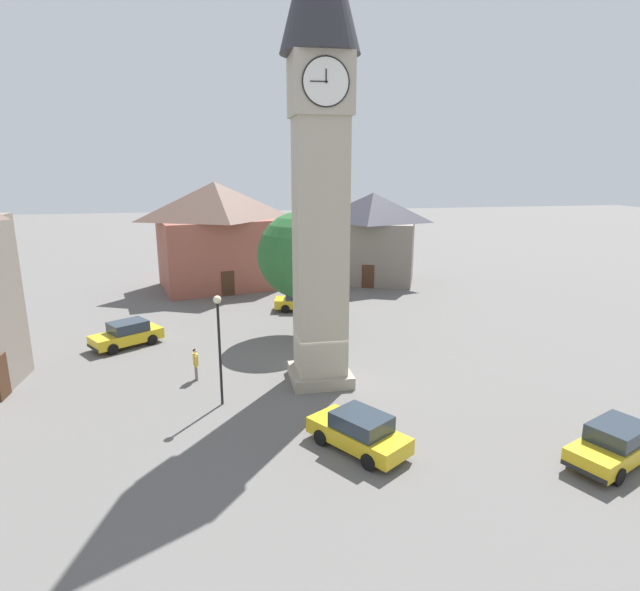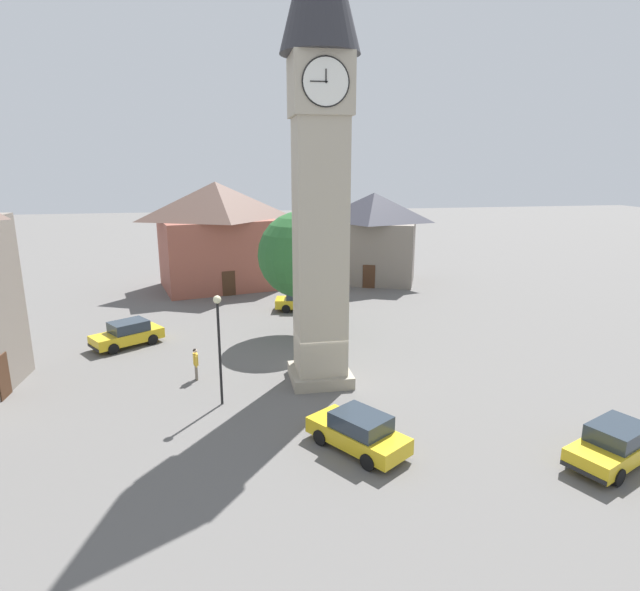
# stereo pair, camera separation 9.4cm
# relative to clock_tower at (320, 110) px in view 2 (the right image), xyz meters

# --- Properties ---
(ground_plane) EXTENTS (200.00, 200.00, 0.00)m
(ground_plane) POSITION_rel_clock_tower_xyz_m (-0.00, -0.00, -13.18)
(ground_plane) COLOR #605E5B
(clock_tower) EXTENTS (3.62, 3.62, 22.47)m
(clock_tower) POSITION_rel_clock_tower_xyz_m (0.00, 0.00, 0.00)
(clock_tower) COLOR gray
(clock_tower) RESTS_ON ground
(car_blue_kerb) EXTENTS (4.46, 3.24, 1.53)m
(car_blue_kerb) POSITION_rel_clock_tower_xyz_m (-9.33, 9.48, -12.41)
(car_blue_kerb) COLOR gold
(car_blue_kerb) RESTS_ON ground
(car_silver_kerb) EXTENTS (4.38, 2.45, 1.53)m
(car_silver_kerb) POSITION_rel_clock_tower_xyz_m (-1.08, -13.28, -12.41)
(car_silver_kerb) COLOR gold
(car_silver_kerb) RESTS_ON ground
(car_red_corner) EXTENTS (4.37, 3.68, 1.53)m
(car_red_corner) POSITION_rel_clock_tower_xyz_m (10.58, -7.29, -12.41)
(car_red_corner) COLOR gold
(car_red_corner) RESTS_ON ground
(car_white_side) EXTENTS (3.71, 4.36, 1.53)m
(car_white_side) POSITION_rel_clock_tower_xyz_m (-0.26, 6.83, -12.41)
(car_white_side) COLOR gold
(car_white_side) RESTS_ON ground
(pedestrian) EXTENTS (0.28, 0.55, 1.69)m
(pedestrian) POSITION_rel_clock_tower_xyz_m (6.24, -1.23, -12.17)
(pedestrian) COLOR #706656
(pedestrian) RESTS_ON ground
(tree) EXTENTS (5.43, 5.43, 7.97)m
(tree) POSITION_rel_clock_tower_xyz_m (-0.16, -7.55, -7.93)
(tree) COLOR brown
(tree) RESTS_ON ground
(building_terrace_right) EXTENTS (9.62, 8.64, 8.24)m
(building_terrace_right) POSITION_rel_clock_tower_xyz_m (-9.08, -22.08, -8.97)
(building_terrace_right) COLOR slate
(building_terrace_right) RESTS_ON ground
(building_corner_back) EXTENTS (11.34, 9.50, 9.30)m
(building_corner_back) POSITION_rel_clock_tower_xyz_m (5.13, -22.30, -8.42)
(building_corner_back) COLOR #995142
(building_corner_back) RESTS_ON ground
(lamp_post) EXTENTS (0.36, 0.36, 5.19)m
(lamp_post) POSITION_rel_clock_tower_xyz_m (4.95, 1.87, -9.72)
(lamp_post) COLOR black
(lamp_post) RESTS_ON ground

